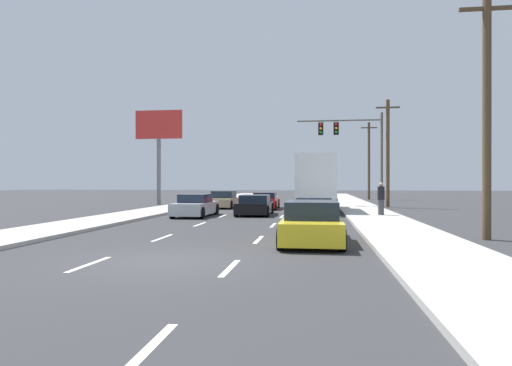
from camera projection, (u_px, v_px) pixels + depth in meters
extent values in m
plane|color=#333335|center=(271.00, 206.00, 35.71)|extent=(140.00, 140.00, 0.00)
cube|color=#B2AFA8|center=(363.00, 210.00, 29.83)|extent=(3.06, 80.00, 0.14)
cube|color=#B2AFA8|center=(170.00, 208.00, 31.69)|extent=(3.06, 80.00, 0.14)
cube|color=silver|center=(90.00, 264.00, 10.47)|extent=(0.14, 2.00, 0.01)
cube|color=silver|center=(163.00, 238.00, 15.42)|extent=(0.14, 2.00, 0.01)
cube|color=silver|center=(200.00, 224.00, 20.37)|extent=(0.14, 2.00, 0.01)
cube|color=silver|center=(223.00, 216.00, 25.32)|extent=(0.14, 2.00, 0.01)
cube|color=silver|center=(238.00, 210.00, 30.28)|extent=(0.14, 2.00, 0.01)
cube|color=silver|center=(249.00, 206.00, 35.23)|extent=(0.14, 2.00, 0.01)
cube|color=silver|center=(257.00, 203.00, 40.18)|extent=(0.14, 2.00, 0.01)
cube|color=silver|center=(264.00, 201.00, 45.14)|extent=(0.14, 2.00, 0.01)
cube|color=silver|center=(269.00, 199.00, 50.09)|extent=(0.14, 2.00, 0.01)
cube|color=silver|center=(273.00, 198.00, 55.04)|extent=(0.14, 2.00, 0.01)
cube|color=silver|center=(277.00, 196.00, 60.00)|extent=(0.14, 2.00, 0.01)
cube|color=silver|center=(145.00, 352.00, 5.05)|extent=(0.14, 2.00, 0.01)
cube|color=silver|center=(230.00, 268.00, 10.00)|extent=(0.14, 2.00, 0.01)
cube|color=silver|center=(259.00, 239.00, 14.95)|extent=(0.14, 2.00, 0.01)
cube|color=silver|center=(273.00, 225.00, 19.91)|extent=(0.14, 2.00, 0.01)
cube|color=silver|center=(282.00, 217.00, 24.86)|extent=(0.14, 2.00, 0.01)
cube|color=silver|center=(288.00, 211.00, 29.81)|extent=(0.14, 2.00, 0.01)
cube|color=silver|center=(292.00, 207.00, 34.77)|extent=(0.14, 2.00, 0.01)
cube|color=silver|center=(295.00, 204.00, 39.72)|extent=(0.14, 2.00, 0.01)
cube|color=silver|center=(297.00, 201.00, 44.67)|extent=(0.14, 2.00, 0.01)
cube|color=silver|center=(299.00, 199.00, 49.63)|extent=(0.14, 2.00, 0.01)
cube|color=silver|center=(301.00, 198.00, 54.58)|extent=(0.14, 2.00, 0.01)
cube|color=silver|center=(302.00, 196.00, 59.53)|extent=(0.14, 2.00, 0.01)
cube|color=tan|center=(224.00, 202.00, 33.32)|extent=(1.81, 4.35, 0.61)
cube|color=#192333|center=(224.00, 194.00, 33.36)|extent=(1.59, 1.96, 0.54)
cylinder|color=black|center=(218.00, 203.00, 35.04)|extent=(0.22, 0.64, 0.64)
cylinder|color=black|center=(238.00, 203.00, 34.82)|extent=(0.22, 0.64, 0.64)
cylinder|color=black|center=(208.00, 205.00, 31.82)|extent=(0.22, 0.64, 0.64)
cylinder|color=black|center=(231.00, 205.00, 31.60)|extent=(0.22, 0.64, 0.64)
cube|color=#B7BABF|center=(196.00, 208.00, 25.18)|extent=(1.77, 4.43, 0.66)
cube|color=#192333|center=(195.00, 198.00, 25.14)|extent=(1.54, 1.98, 0.47)
cylinder|color=black|center=(190.00, 209.00, 26.94)|extent=(0.22, 0.64, 0.64)
cylinder|color=black|center=(216.00, 209.00, 26.70)|extent=(0.22, 0.64, 0.64)
cylinder|color=black|center=(172.00, 212.00, 23.65)|extent=(0.22, 0.64, 0.64)
cylinder|color=black|center=(202.00, 213.00, 23.42)|extent=(0.22, 0.64, 0.64)
cube|color=red|center=(266.00, 202.00, 32.17)|extent=(1.83, 4.48, 0.65)
cube|color=#192333|center=(265.00, 195.00, 31.91)|extent=(1.57, 2.29, 0.42)
cylinder|color=black|center=(257.00, 203.00, 33.92)|extent=(0.23, 0.64, 0.64)
cylinder|color=black|center=(278.00, 203.00, 33.74)|extent=(0.23, 0.64, 0.64)
cylinder|color=black|center=(252.00, 206.00, 30.60)|extent=(0.23, 0.64, 0.64)
cylinder|color=black|center=(275.00, 206.00, 30.42)|extent=(0.23, 0.64, 0.64)
cube|color=black|center=(255.00, 207.00, 26.18)|extent=(1.93, 4.18, 0.63)
cube|color=#192333|center=(255.00, 198.00, 26.14)|extent=(1.67, 2.08, 0.42)
cylinder|color=black|center=(244.00, 208.00, 27.80)|extent=(0.23, 0.64, 0.64)
cylinder|color=black|center=(272.00, 208.00, 27.59)|extent=(0.23, 0.64, 0.64)
cylinder|color=black|center=(236.00, 211.00, 24.77)|extent=(0.23, 0.64, 0.64)
cylinder|color=black|center=(267.00, 211.00, 24.56)|extent=(0.23, 0.64, 0.64)
cube|color=white|center=(316.00, 177.00, 28.29)|extent=(2.47, 5.87, 2.70)
cube|color=red|center=(316.00, 174.00, 25.41)|extent=(2.20, 0.05, 0.36)
cube|color=orange|center=(316.00, 189.00, 32.19)|extent=(2.35, 2.00, 2.28)
cylinder|color=black|center=(300.00, 202.00, 32.35)|extent=(0.30, 0.96, 0.96)
cylinder|color=black|center=(332.00, 202.00, 32.03)|extent=(0.30, 0.96, 0.96)
cylinder|color=black|center=(297.00, 206.00, 27.29)|extent=(0.30, 0.96, 0.96)
cylinder|color=black|center=(335.00, 206.00, 26.98)|extent=(0.30, 0.96, 0.96)
cube|color=white|center=(314.00, 213.00, 21.56)|extent=(1.89, 4.08, 0.56)
cube|color=#192333|center=(314.00, 203.00, 21.26)|extent=(1.65, 1.97, 0.51)
cylinder|color=black|center=(298.00, 213.00, 23.15)|extent=(0.23, 0.64, 0.64)
cylinder|color=black|center=(331.00, 213.00, 22.89)|extent=(0.23, 0.64, 0.64)
cylinder|color=black|center=(295.00, 218.00, 20.22)|extent=(0.23, 0.64, 0.64)
cylinder|color=black|center=(333.00, 218.00, 19.97)|extent=(0.23, 0.64, 0.64)
cube|color=yellow|center=(312.00, 228.00, 14.30)|extent=(1.88, 4.67, 0.66)
cube|color=#192333|center=(312.00, 209.00, 14.23)|extent=(1.64, 2.40, 0.55)
cylinder|color=black|center=(289.00, 227.00, 16.19)|extent=(0.22, 0.64, 0.64)
cylinder|color=black|center=(337.00, 227.00, 15.94)|extent=(0.22, 0.64, 0.64)
cylinder|color=black|center=(281.00, 239.00, 12.66)|extent=(0.22, 0.64, 0.64)
cylinder|color=black|center=(342.00, 240.00, 12.42)|extent=(0.22, 0.64, 0.64)
cylinder|color=#595B56|center=(382.00, 160.00, 34.47)|extent=(0.20, 0.20, 7.41)
cylinder|color=#595B56|center=(339.00, 120.00, 34.91)|extent=(6.59, 0.14, 0.14)
cube|color=black|center=(336.00, 129.00, 34.95)|extent=(0.40, 0.56, 0.95)
sphere|color=red|center=(336.00, 124.00, 34.64)|extent=(0.20, 0.20, 0.20)
sphere|color=orange|center=(336.00, 128.00, 34.64)|extent=(0.20, 0.20, 0.20)
sphere|color=green|center=(336.00, 132.00, 34.64)|extent=(0.20, 0.20, 0.20)
cube|color=black|center=(321.00, 129.00, 35.11)|extent=(0.40, 0.56, 0.95)
sphere|color=red|center=(321.00, 125.00, 34.80)|extent=(0.20, 0.20, 0.20)
sphere|color=orange|center=(321.00, 128.00, 34.80)|extent=(0.20, 0.20, 0.20)
sphere|color=green|center=(321.00, 132.00, 34.80)|extent=(0.20, 0.20, 0.20)
cylinder|color=brown|center=(487.00, 115.00, 14.89)|extent=(0.28, 0.28, 8.43)
cube|color=brown|center=(487.00, 9.00, 14.88)|extent=(1.80, 0.12, 0.12)
cylinder|color=brown|center=(388.00, 154.00, 34.15)|extent=(0.28, 0.28, 8.34)
cube|color=brown|center=(388.00, 107.00, 34.15)|extent=(1.80, 0.12, 0.12)
cylinder|color=brown|center=(369.00, 161.00, 49.45)|extent=(0.28, 0.28, 8.67)
cube|color=brown|center=(369.00, 128.00, 49.45)|extent=(1.80, 0.12, 0.12)
cylinder|color=slate|center=(159.00, 172.00, 38.31)|extent=(0.36, 0.36, 5.73)
cube|color=red|center=(159.00, 125.00, 38.30)|extent=(4.17, 0.20, 2.47)
cylinder|color=#3F3F42|center=(381.00, 207.00, 24.32)|extent=(0.32, 0.32, 0.84)
cylinder|color=black|center=(381.00, 193.00, 24.32)|extent=(0.38, 0.38, 0.73)
sphere|color=tan|center=(381.00, 184.00, 24.31)|extent=(0.23, 0.23, 0.23)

